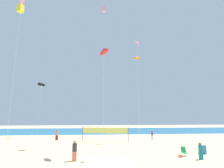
{
  "coord_description": "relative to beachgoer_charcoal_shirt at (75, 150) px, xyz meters",
  "views": [
    {
      "loc": [
        -0.48,
        -15.95,
        4.1
      ],
      "look_at": [
        1.45,
        8.08,
        8.54
      ],
      "focal_mm": 27.56,
      "sensor_mm": 36.0,
      "label": 1
    }
  ],
  "objects": [
    {
      "name": "beach_handbag",
      "position": [
        10.35,
        0.61,
        -0.86
      ],
      "size": [
        0.34,
        0.17,
        0.27
      ],
      "primitive_type": "cube",
      "color": "#EA7260",
      "rests_on": "ground"
    },
    {
      "name": "beachgoer_charcoal_shirt",
      "position": [
        0.0,
        0.0,
        0.0
      ],
      "size": [
        0.43,
        0.43,
        1.86
      ],
      "rotation": [
        0.0,
        0.0,
        0.53
      ],
      "color": "#EA7260",
      "rests_on": "ground"
    },
    {
      "name": "kite_pink_diamond",
      "position": [
        6.51,
        1.23,
        10.78
      ],
      "size": [
        0.44,
        0.44,
        12.48
      ],
      "color": "silver",
      "rests_on": "ground"
    },
    {
      "name": "volleyball_net",
      "position": [
        3.26,
        11.65,
        0.64
      ],
      "size": [
        7.34,
        1.74,
        2.4
      ],
      "color": "#4C4C51",
      "rests_on": "ground"
    },
    {
      "name": "kite_orange_inflatable",
      "position": [
        8.53,
        10.64,
        12.69
      ],
      "size": [
        1.33,
        0.7,
        14.08
      ],
      "color": "silver",
      "rests_on": "ground"
    },
    {
      "name": "beachgoer_teal_shirt",
      "position": [
        11.93,
        -0.36,
        -0.17
      ],
      "size": [
        0.35,
        0.35,
        1.54
      ],
      "rotation": [
        0.0,
        0.0,
        4.48
      ],
      "color": "#19727A",
      "rests_on": "ground"
    },
    {
      "name": "kite_red_inflatable",
      "position": [
        2.71,
        2.18,
        10.43
      ],
      "size": [
        1.37,
        1.68,
        11.87
      ],
      "color": "silver",
      "rests_on": "ground"
    },
    {
      "name": "beachgoer_coral_shirt",
      "position": [
        -4.84,
        14.06,
        -0.03
      ],
      "size": [
        0.41,
        0.41,
        1.8
      ],
      "rotation": [
        0.0,
        0.0,
        4.56
      ],
      "color": "maroon",
      "rests_on": "ground"
    },
    {
      "name": "kite_black_tube",
      "position": [
        -9.27,
        17.87,
        9.17
      ],
      "size": [
        1.07,
        1.56,
        10.5
      ],
      "color": "silver",
      "rests_on": "ground"
    },
    {
      "name": "beachgoer_plum_shirt",
      "position": [
        11.57,
        13.47,
        -0.17
      ],
      "size": [
        0.35,
        0.35,
        1.53
      ],
      "rotation": [
        0.0,
        0.0,
        3.51
      ],
      "color": "white",
      "rests_on": "ground"
    },
    {
      "name": "ground_plane",
      "position": [
        2.59,
        -0.96,
        -0.99
      ],
      "size": [
        120.0,
        120.0,
        0.0
      ],
      "primitive_type": "plane",
      "color": "beige"
    },
    {
      "name": "kite_pink_inflatable",
      "position": [
        -10.47,
        9.09,
        20.94
      ],
      "size": [
        1.91,
        2.55,
        22.6
      ],
      "color": "silver",
      "rests_on": "ground"
    },
    {
      "name": "kite_yellow_box",
      "position": [
        -9.17,
        6.23,
        18.1
      ],
      "size": [
        0.9,
        0.9,
        19.69
      ],
      "color": "silver",
      "rests_on": "ground"
    },
    {
      "name": "ocean_band",
      "position": [
        2.59,
        31.99,
        -0.99
      ],
      "size": [
        120.0,
        20.0,
        0.01
      ],
      "primitive_type": "cube",
      "color": "#1E6B99",
      "rests_on": "ground"
    },
    {
      "name": "trash_barrel",
      "position": [
        13.63,
        1.99,
        -0.55
      ],
      "size": [
        0.67,
        0.67,
        0.88
      ],
      "primitive_type": "cylinder",
      "color": "teal",
      "rests_on": "ground"
    },
    {
      "name": "folding_beach_chair",
      "position": [
        11.07,
        1.22,
        -0.53
      ],
      "size": [
        0.52,
        0.65,
        0.89
      ],
      "rotation": [
        0.0,
        0.0,
        0.73
      ],
      "color": "#1E8C4C",
      "rests_on": "ground"
    },
    {
      "name": "kite_pink_box",
      "position": [
        2.84,
        8.23,
        19.93
      ],
      "size": [
        0.68,
        0.68,
        21.48
      ],
      "color": "silver",
      "rests_on": "ground"
    }
  ]
}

